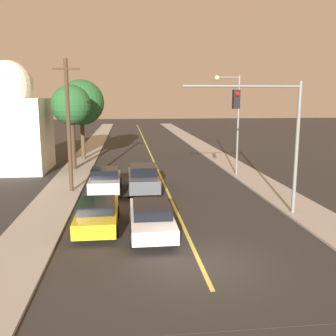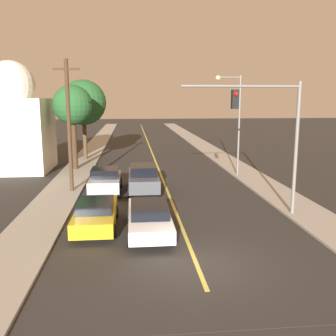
% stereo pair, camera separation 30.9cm
% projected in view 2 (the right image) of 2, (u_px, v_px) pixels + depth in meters
% --- Properties ---
extents(ground_plane, '(200.00, 200.00, 0.00)m').
position_uv_depth(ground_plane, '(196.00, 264.00, 13.47)').
color(ground_plane, '#2D2B28').
extents(road_surface, '(10.94, 80.00, 0.01)m').
position_uv_depth(road_surface, '(149.00, 145.00, 48.69)').
color(road_surface, '#2D2B28').
rests_on(road_surface, ground).
extents(sidewalk_left, '(2.50, 80.00, 0.12)m').
position_uv_depth(sidewalk_left, '(97.00, 145.00, 48.03)').
color(sidewalk_left, '#9E998E').
rests_on(sidewalk_left, ground).
extents(sidewalk_right, '(2.50, 80.00, 0.12)m').
position_uv_depth(sidewalk_right, '(200.00, 143.00, 49.33)').
color(sidewalk_right, '#9E998E').
rests_on(sidewalk_right, ground).
extents(car_near_lane_front, '(1.94, 5.01, 1.40)m').
position_uv_depth(car_near_lane_front, '(149.00, 217.00, 16.44)').
color(car_near_lane_front, white).
rests_on(car_near_lane_front, ground).
extents(car_near_lane_second, '(1.97, 4.83, 1.75)m').
position_uv_depth(car_near_lane_second, '(143.00, 178.00, 23.80)').
color(car_near_lane_second, '#474C51').
rests_on(car_near_lane_second, ground).
extents(car_outer_lane_front, '(1.92, 4.67, 1.33)m').
position_uv_depth(car_outer_lane_front, '(96.00, 213.00, 17.12)').
color(car_outer_lane_front, gold).
rests_on(car_outer_lane_front, ground).
extents(car_outer_lane_second, '(2.00, 4.16, 1.59)m').
position_uv_depth(car_outer_lane_second, '(105.00, 180.00, 23.60)').
color(car_outer_lane_second, '#A5A8B2').
rests_on(car_outer_lane_second, ground).
extents(traffic_signal_mast, '(5.87, 0.42, 6.58)m').
position_uv_depth(traffic_signal_mast, '(271.00, 125.00, 18.16)').
color(traffic_signal_mast, slate).
rests_on(traffic_signal_mast, ground).
extents(streetlamp_right, '(1.95, 0.36, 7.45)m').
position_uv_depth(streetlamp_right, '(234.00, 112.00, 27.83)').
color(streetlamp_right, slate).
rests_on(streetlamp_right, ground).
extents(utility_pole_left, '(1.60, 0.24, 8.11)m').
position_uv_depth(utility_pole_left, '(69.00, 124.00, 23.00)').
color(utility_pole_left, '#422D1E').
rests_on(utility_pole_left, ground).
extents(tree_left_near, '(4.28, 4.28, 7.54)m').
position_uv_depth(tree_left_near, '(83.00, 103.00, 35.46)').
color(tree_left_near, '#4C3823').
rests_on(tree_left_near, ground).
extents(tree_left_far, '(3.21, 3.21, 6.86)m').
position_uv_depth(tree_left_far, '(73.00, 106.00, 30.24)').
color(tree_left_far, '#3D2B1C').
rests_on(tree_left_far, ground).
extents(domed_building_left, '(5.63, 5.63, 8.87)m').
position_uv_depth(domed_building_left, '(13.00, 124.00, 30.39)').
color(domed_building_left, silver).
rests_on(domed_building_left, ground).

